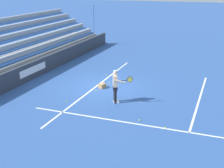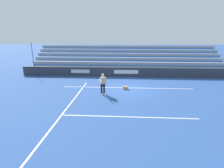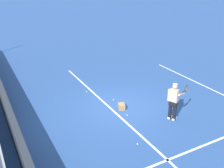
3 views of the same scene
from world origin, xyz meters
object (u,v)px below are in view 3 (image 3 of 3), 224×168
tennis_ball_near_player (127,115)px  tennis_ball_midcourt (138,144)px  tennis_ball_toward_net (114,100)px  tennis_player (174,101)px  ball_box_cardboard (121,106)px  tennis_ball_by_box (87,92)px

tennis_ball_near_player → tennis_ball_midcourt: 2.18m
tennis_ball_toward_net → tennis_ball_midcourt: 3.83m
tennis_player → ball_box_cardboard: (-1.88, -1.52, -0.76)m
tennis_ball_near_player → tennis_ball_midcourt: (2.03, -0.79, 0.00)m
ball_box_cardboard → tennis_ball_by_box: size_ratio=6.06×
tennis_player → ball_box_cardboard: 2.54m
ball_box_cardboard → tennis_player: bearing=39.1°
tennis_ball_by_box → tennis_ball_midcourt: (5.25, -0.15, 0.00)m
tennis_ball_near_player → tennis_ball_by_box: bearing=-168.8°
tennis_ball_near_player → tennis_ball_toward_net: bearing=173.4°
ball_box_cardboard → tennis_ball_midcourt: bearing=-17.9°
tennis_ball_toward_net → ball_box_cardboard: bearing=-5.9°
tennis_ball_by_box → tennis_ball_midcourt: same height
tennis_player → ball_box_cardboard: tennis_player is taller
ball_box_cardboard → tennis_ball_toward_net: size_ratio=6.06×
ball_box_cardboard → tennis_ball_toward_net: ball_box_cardboard is taller
tennis_player → tennis_ball_by_box: 5.02m
tennis_ball_near_player → tennis_ball_midcourt: bearing=-21.3°
tennis_player → tennis_ball_midcourt: tennis_player is taller
ball_box_cardboard → tennis_ball_midcourt: 2.87m
tennis_ball_by_box → tennis_ball_midcourt: bearing=-1.6°
tennis_player → tennis_ball_midcourt: bearing=-70.5°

